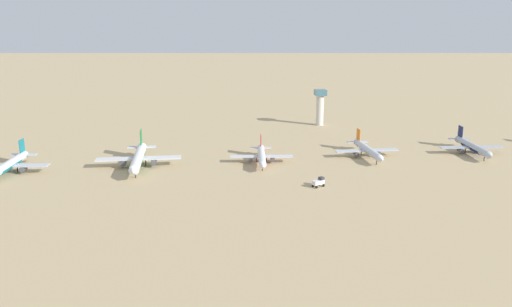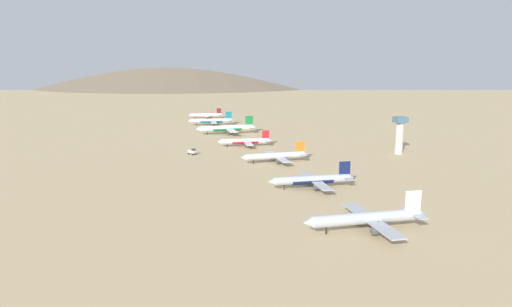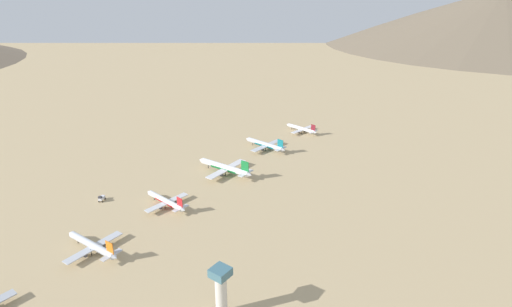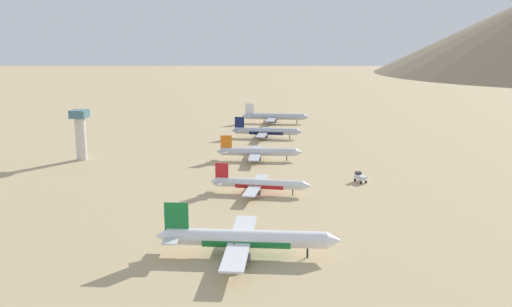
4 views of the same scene
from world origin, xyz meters
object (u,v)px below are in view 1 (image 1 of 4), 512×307
(parked_jet_5, at_px, (472,147))
(parked_jet_2, at_px, (138,158))
(control_tower, at_px, (320,105))
(service_truck, at_px, (319,182))
(parked_jet_4, at_px, (367,150))
(parked_jet_3, at_px, (262,156))
(parked_jet_1, at_px, (9,165))

(parked_jet_5, bearing_deg, parked_jet_2, -87.56)
(control_tower, bearing_deg, service_truck, -12.96)
(parked_jet_5, bearing_deg, service_truck, -64.03)
(parked_jet_5, xyz_separation_m, control_tower, (-80.63, -61.38, 9.28))
(parked_jet_2, relative_size, parked_jet_4, 1.23)
(parked_jet_2, relative_size, parked_jet_3, 1.30)
(parked_jet_1, xyz_separation_m, control_tower, (-91.72, 162.84, 9.06))
(parked_jet_4, bearing_deg, control_tower, -175.81)
(parked_jet_1, relative_size, parked_jet_4, 1.07)
(parked_jet_3, bearing_deg, parked_jet_5, 92.96)
(service_truck, bearing_deg, parked_jet_4, 141.45)
(parked_jet_1, relative_size, parked_jet_3, 1.14)
(parked_jet_2, height_order, parked_jet_3, parked_jet_2)
(parked_jet_1, bearing_deg, parked_jet_3, 92.71)
(parked_jet_4, bearing_deg, parked_jet_1, -86.39)
(parked_jet_1, relative_size, service_truck, 7.47)
(service_truck, height_order, control_tower, control_tower)
(parked_jet_1, bearing_deg, service_truck, 76.28)
(parked_jet_1, height_order, parked_jet_4, parked_jet_1)
(parked_jet_5, relative_size, control_tower, 1.74)
(parked_jet_5, distance_m, service_truck, 100.17)
(parked_jet_4, xyz_separation_m, control_tower, (-81.09, -5.94, 9.28))
(parked_jet_1, distance_m, service_truck, 138.14)
(parked_jet_5, bearing_deg, parked_jet_1, -87.17)
(parked_jet_3, height_order, service_truck, parked_jet_3)
(parked_jet_3, relative_size, control_tower, 1.62)
(parked_jet_1, distance_m, control_tower, 187.11)
(parked_jet_3, bearing_deg, parked_jet_1, -87.29)
(service_truck, bearing_deg, parked_jet_5, 115.97)
(parked_jet_5, bearing_deg, control_tower, -142.72)
(parked_jet_3, relative_size, service_truck, 6.57)
(parked_jet_1, bearing_deg, parked_jet_4, 93.61)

